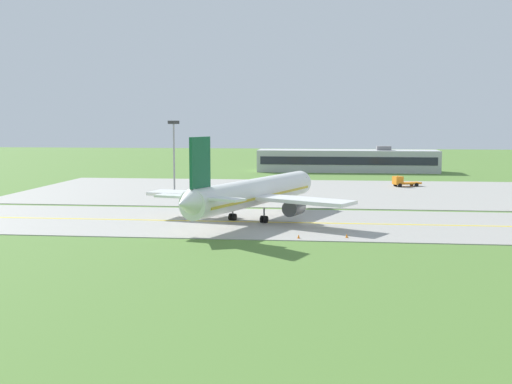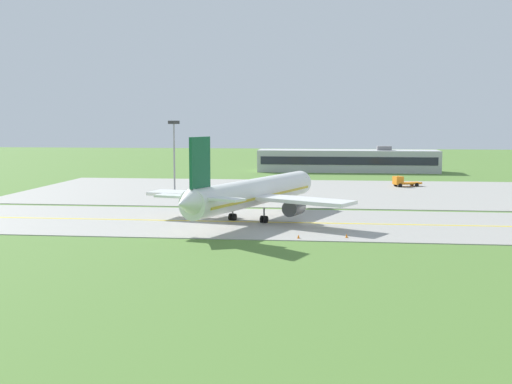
# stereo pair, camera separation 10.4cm
# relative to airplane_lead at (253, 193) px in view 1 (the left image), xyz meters

# --- Properties ---
(ground_plane) EXTENTS (500.00, 500.00, 0.00)m
(ground_plane) POSITION_rel_airplane_lead_xyz_m (7.73, -1.81, -4.13)
(ground_plane) COLOR #517A33
(taxiway_strip) EXTENTS (240.00, 28.00, 0.10)m
(taxiway_strip) POSITION_rel_airplane_lead_xyz_m (7.73, -1.81, -4.08)
(taxiway_strip) COLOR #9E9B93
(taxiway_strip) RESTS_ON ground
(apron_pad) EXTENTS (140.00, 52.00, 0.10)m
(apron_pad) POSITION_rel_airplane_lead_xyz_m (17.73, 40.19, -4.08)
(apron_pad) COLOR #9E9B93
(apron_pad) RESTS_ON ground
(taxiway_centreline) EXTENTS (220.00, 0.60, 0.01)m
(taxiway_centreline) POSITION_rel_airplane_lead_xyz_m (7.73, -1.81, -4.03)
(taxiway_centreline) COLOR yellow
(taxiway_centreline) RESTS_ON taxiway_strip
(airplane_lead) EXTENTS (31.47, 38.21, 12.70)m
(airplane_lead) POSITION_rel_airplane_lead_xyz_m (0.00, 0.00, 0.00)
(airplane_lead) COLOR white
(airplane_lead) RESTS_ON ground
(service_truck_baggage) EXTENTS (5.10, 6.10, 2.60)m
(service_truck_baggage) POSITION_rel_airplane_lead_xyz_m (-1.18, 35.86, -2.60)
(service_truck_baggage) COLOR yellow
(service_truck_baggage) RESTS_ON ground
(service_truck_fuel) EXTENTS (6.68, 4.45, 2.59)m
(service_truck_fuel) POSITION_rel_airplane_lead_xyz_m (27.37, 52.76, -2.95)
(service_truck_fuel) COLOR orange
(service_truck_fuel) RESTS_ON ground
(terminal_building) EXTENTS (51.43, 11.29, 7.46)m
(terminal_building) POSITION_rel_airplane_lead_xyz_m (16.19, 95.45, -0.98)
(terminal_building) COLOR #B2B2B7
(terminal_building) RESTS_ON ground
(apron_light_mast) EXTENTS (2.40, 0.50, 14.70)m
(apron_light_mast) POSITION_rel_airplane_lead_xyz_m (-21.51, 39.97, 5.19)
(apron_light_mast) COLOR gray
(apron_light_mast) RESTS_ON ground
(traffic_cone_near_edge) EXTENTS (0.44, 0.44, 0.60)m
(traffic_cone_near_edge) POSITION_rel_airplane_lead_xyz_m (7.45, -14.39, -3.83)
(traffic_cone_near_edge) COLOR orange
(traffic_cone_near_edge) RESTS_ON ground
(traffic_cone_mid_edge) EXTENTS (0.44, 0.44, 0.60)m
(traffic_cone_mid_edge) POSITION_rel_airplane_lead_xyz_m (13.44, -13.26, -3.83)
(traffic_cone_mid_edge) COLOR orange
(traffic_cone_mid_edge) RESTS_ON ground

